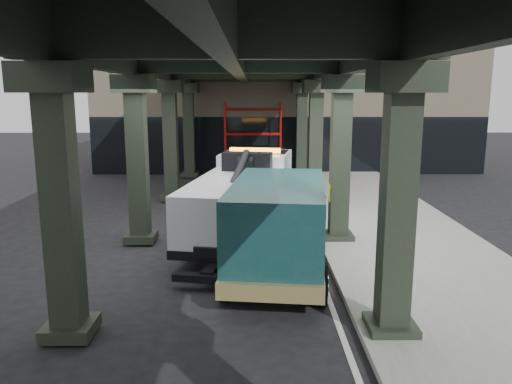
{
  "coord_description": "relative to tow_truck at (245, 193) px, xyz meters",
  "views": [
    {
      "loc": [
        0.03,
        -12.66,
        4.5
      ],
      "look_at": [
        0.1,
        1.38,
        1.7
      ],
      "focal_mm": 35.0,
      "sensor_mm": 36.0,
      "label": 1
    }
  ],
  "objects": [
    {
      "name": "ground",
      "position": [
        0.23,
        -3.01,
        -1.33
      ],
      "size": [
        90.0,
        90.0,
        0.0
      ],
      "primitive_type": "plane",
      "color": "black",
      "rests_on": "ground"
    },
    {
      "name": "sidewalk",
      "position": [
        4.73,
        -1.01,
        -1.26
      ],
      "size": [
        5.0,
        40.0,
        0.15
      ],
      "primitive_type": "cube",
      "color": "gray",
      "rests_on": "ground"
    },
    {
      "name": "lane_stripe",
      "position": [
        1.93,
        -1.01,
        -1.33
      ],
      "size": [
        0.12,
        38.0,
        0.01
      ],
      "primitive_type": "cube",
      "color": "silver",
      "rests_on": "ground"
    },
    {
      "name": "viaduct",
      "position": [
        -0.17,
        -1.01,
        4.13
      ],
      "size": [
        7.4,
        32.0,
        6.4
      ],
      "color": "black",
      "rests_on": "ground"
    },
    {
      "name": "building",
      "position": [
        2.23,
        16.99,
        2.67
      ],
      "size": [
        22.0,
        10.0,
        8.0
      ],
      "primitive_type": "cube",
      "color": "#C6B793",
      "rests_on": "ground"
    },
    {
      "name": "scaffolding",
      "position": [
        0.23,
        11.64,
        0.78
      ],
      "size": [
        3.08,
        0.88,
        4.0
      ],
      "color": "red",
      "rests_on": "ground"
    },
    {
      "name": "tow_truck",
      "position": [
        0.0,
        0.0,
        0.0
      ],
      "size": [
        3.61,
        8.57,
        2.73
      ],
      "rotation": [
        0.0,
        0.0,
        -0.17
      ],
      "color": "black",
      "rests_on": "ground"
    },
    {
      "name": "towed_van",
      "position": [
        0.89,
        -3.58,
        -0.05
      ],
      "size": [
        2.91,
        6.09,
        2.39
      ],
      "rotation": [
        0.0,
        0.0,
        -0.11
      ],
      "color": "#113B3E",
      "rests_on": "ground"
    }
  ]
}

